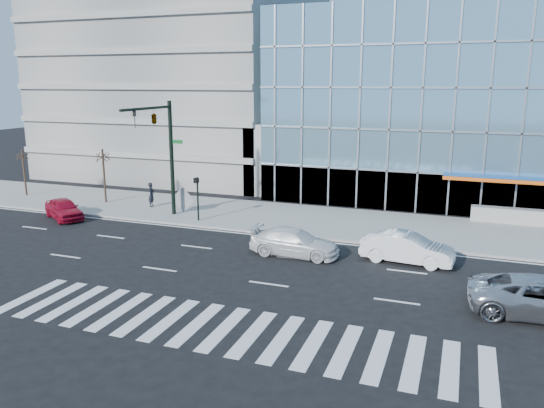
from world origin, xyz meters
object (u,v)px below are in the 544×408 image
at_px(red_sedan, 64,209).
at_px(tilted_panel, 183,199).
at_px(street_tree_near, 103,156).
at_px(pedestrian, 151,195).
at_px(ped_signal_post, 197,192).
at_px(street_tree_far, 22,156).
at_px(traffic_signal, 159,132).
at_px(white_sedan, 407,248).
at_px(white_suv, 295,242).

distance_m(red_sedan, tilted_panel, 8.27).
bearing_deg(street_tree_near, pedestrian, -0.88).
bearing_deg(pedestrian, ped_signal_post, -130.34).
xyz_separation_m(ped_signal_post, street_tree_far, (-17.50, 2.56, 1.30)).
bearing_deg(pedestrian, street_tree_near, 74.17).
xyz_separation_m(traffic_signal, ped_signal_post, (2.50, 0.37, -4.02)).
height_order(white_sedan, tilted_panel, tilted_panel).
relative_size(traffic_signal, street_tree_near, 1.89).
relative_size(white_suv, red_sedan, 1.18).
distance_m(traffic_signal, street_tree_far, 15.53).
bearing_deg(street_tree_far, white_suv, -15.01).
height_order(street_tree_near, red_sedan, street_tree_near).
bearing_deg(white_suv, tilted_panel, 60.48).
bearing_deg(traffic_signal, white_sedan, -10.53).
height_order(street_tree_far, white_suv, street_tree_far).
bearing_deg(red_sedan, pedestrian, -8.81).
distance_m(white_suv, white_sedan, 6.06).
bearing_deg(white_suv, traffic_signal, 70.82).
bearing_deg(white_sedan, white_suv, 103.59).
bearing_deg(tilted_panel, street_tree_near, 170.72).
distance_m(white_suv, red_sedan, 17.77).
height_order(street_tree_far, white_sedan, street_tree_far).
relative_size(ped_signal_post, red_sedan, 0.71).
xyz_separation_m(traffic_signal, tilted_panel, (0.31, 2.22, -5.10)).
bearing_deg(traffic_signal, pedestrian, 133.84).
distance_m(street_tree_near, pedestrian, 5.04).
relative_size(white_suv, pedestrian, 2.72).
height_order(pedestrian, tilted_panel, pedestrian).
distance_m(traffic_signal, pedestrian, 6.46).
height_order(ped_signal_post, white_suv, ped_signal_post).
bearing_deg(ped_signal_post, street_tree_near, 164.94).
xyz_separation_m(red_sedan, tilted_panel, (7.15, 4.15, 0.35)).
xyz_separation_m(ped_signal_post, tilted_panel, (-2.18, 1.84, -1.07)).
distance_m(white_suv, tilted_panel, 12.21).
distance_m(street_tree_near, red_sedan, 5.75).
relative_size(white_sedan, red_sedan, 1.14).
bearing_deg(street_tree_near, ped_signal_post, -15.06).
bearing_deg(ped_signal_post, white_sedan, -13.73).
relative_size(street_tree_near, white_sedan, 0.87).
xyz_separation_m(street_tree_near, white_suv, (17.82, -6.92, -3.05)).
xyz_separation_m(ped_signal_post, white_suv, (8.32, -4.37, -1.41)).
bearing_deg(street_tree_near, white_suv, -21.23).
relative_size(traffic_signal, ped_signal_post, 2.67).
xyz_separation_m(street_tree_far, white_suv, (25.82, -6.92, -2.72)).
bearing_deg(red_sedan, tilted_panel, -28.29).
bearing_deg(street_tree_near, tilted_panel, -5.56).
relative_size(street_tree_near, pedestrian, 2.29).
relative_size(street_tree_far, white_suv, 0.77).
xyz_separation_m(traffic_signal, pedestrian, (-2.75, 2.87, -5.09)).
relative_size(red_sedan, pedestrian, 2.30).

